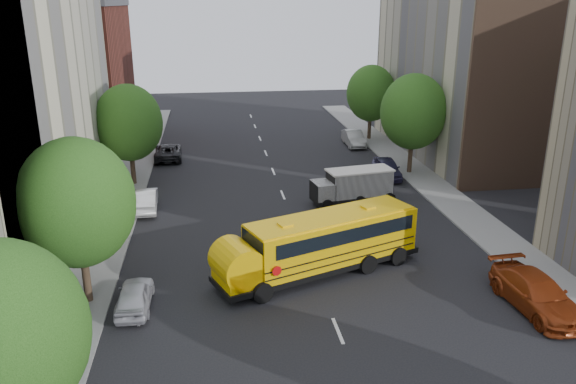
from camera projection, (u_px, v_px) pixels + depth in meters
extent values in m
plane|color=black|center=(306.00, 252.00, 31.49)|extent=(120.00, 120.00, 0.00)
cube|color=slate|center=(109.00, 229.00, 34.64)|extent=(3.00, 80.00, 0.12)
cube|color=slate|center=(462.00, 210.00, 37.69)|extent=(3.00, 80.00, 0.12)
cube|color=silver|center=(283.00, 195.00, 40.87)|extent=(0.15, 64.00, 0.01)
cube|color=maroon|center=(70.00, 78.00, 53.26)|extent=(10.00, 15.00, 13.00)
cube|color=#BEB694|center=(469.00, 53.00, 49.73)|extent=(10.00, 22.00, 18.00)
cube|color=brown|center=(538.00, 67.00, 39.42)|extent=(10.10, 0.30, 18.00)
ellipsoid|color=#1B4311|center=(0.00, 336.00, 15.41)|extent=(4.80, 4.80, 5.52)
cylinder|color=#38281C|center=(86.00, 275.00, 25.82)|extent=(0.36, 0.36, 2.88)
ellipsoid|color=#1B4311|center=(77.00, 203.00, 24.69)|extent=(5.12, 5.12, 5.89)
cylinder|color=#38281C|center=(133.00, 167.00, 42.71)|extent=(0.36, 0.36, 2.81)
ellipsoid|color=#1B4311|center=(129.00, 123.00, 41.60)|extent=(4.99, 4.99, 5.74)
cylinder|color=#38281C|center=(410.00, 156.00, 45.60)|extent=(0.36, 0.36, 2.95)
ellipsoid|color=#1B4311|center=(413.00, 112.00, 44.44)|extent=(5.25, 5.25, 6.04)
cylinder|color=#38281C|center=(369.00, 126.00, 56.88)|extent=(0.36, 0.36, 2.74)
ellipsoid|color=#1B4311|center=(371.00, 93.00, 55.81)|extent=(4.86, 4.86, 5.59)
cube|color=black|center=(319.00, 263.00, 28.95)|extent=(11.32, 6.44, 0.30)
cube|color=#F4B904|center=(331.00, 238.00, 28.86)|extent=(9.26, 5.59, 2.29)
cube|color=#F4B904|center=(238.00, 273.00, 26.62)|extent=(2.51, 2.79, 1.00)
cube|color=black|center=(257.00, 245.00, 26.72)|extent=(1.30, 2.32, 1.20)
cube|color=#F4B904|center=(332.00, 216.00, 28.48)|extent=(9.19, 5.41, 0.14)
cube|color=black|center=(334.00, 228.00, 28.79)|extent=(8.54, 5.36, 0.75)
cube|color=black|center=(331.00, 252.00, 29.11)|extent=(9.29, 5.65, 0.06)
cube|color=black|center=(331.00, 245.00, 28.98)|extent=(9.29, 5.65, 0.06)
cube|color=#F4B904|center=(400.00, 221.00, 30.97)|extent=(1.05, 2.38, 2.29)
cube|color=#F4B904|center=(285.00, 224.00, 27.20)|extent=(0.78, 0.78, 0.10)
cube|color=#F4B904|center=(368.00, 207.00, 29.52)|extent=(0.78, 0.78, 0.10)
cylinder|color=#F4B904|center=(238.00, 263.00, 26.46)|extent=(2.79, 2.90, 2.09)
cylinder|color=red|center=(277.00, 271.00, 26.05)|extent=(0.48, 0.22, 0.50)
cylinder|color=black|center=(263.00, 293.00, 26.13)|extent=(1.04, 0.64, 1.00)
cylinder|color=black|center=(241.00, 271.00, 28.18)|extent=(1.04, 0.64, 1.00)
cylinder|color=black|center=(368.00, 264.00, 28.96)|extent=(1.04, 0.64, 1.00)
cylinder|color=black|center=(340.00, 247.00, 31.01)|extent=(1.04, 0.64, 1.00)
cylinder|color=black|center=(398.00, 256.00, 29.89)|extent=(1.04, 0.64, 1.00)
cylinder|color=black|center=(369.00, 240.00, 31.94)|extent=(1.04, 0.64, 1.00)
cube|color=black|center=(352.00, 197.00, 39.07)|extent=(5.89, 2.77, 0.28)
cube|color=white|center=(359.00, 183.00, 38.89)|extent=(4.57, 2.47, 1.70)
cube|color=white|center=(324.00, 190.00, 38.26)|extent=(1.59, 1.98, 1.13)
cube|color=silver|center=(359.00, 170.00, 38.60)|extent=(4.77, 2.59, 0.11)
cylinder|color=black|center=(329.00, 205.00, 37.66)|extent=(0.82, 0.36, 0.79)
cylinder|color=black|center=(319.00, 196.00, 39.37)|extent=(0.82, 0.36, 0.79)
cylinder|color=black|center=(360.00, 202.00, 38.30)|extent=(0.82, 0.36, 0.79)
cylinder|color=black|center=(349.00, 193.00, 40.00)|extent=(0.82, 0.36, 0.79)
cylinder|color=black|center=(388.00, 199.00, 38.88)|extent=(0.82, 0.36, 0.79)
cylinder|color=black|center=(376.00, 190.00, 40.59)|extent=(0.82, 0.36, 0.79)
imported|color=#B1B0B7|center=(134.00, 296.00, 25.57)|extent=(1.57, 3.80, 1.29)
imported|color=silver|center=(145.00, 199.00, 37.72)|extent=(1.76, 4.57, 1.48)
imported|color=black|center=(168.00, 151.00, 49.98)|extent=(2.52, 5.12, 1.40)
imported|color=maroon|center=(536.00, 293.00, 25.48)|extent=(2.57, 5.57, 1.58)
imported|color=#302D4F|center=(387.00, 168.00, 44.76)|extent=(2.17, 4.63, 1.53)
imported|color=gray|center=(354.00, 138.00, 54.61)|extent=(1.69, 4.57, 1.49)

